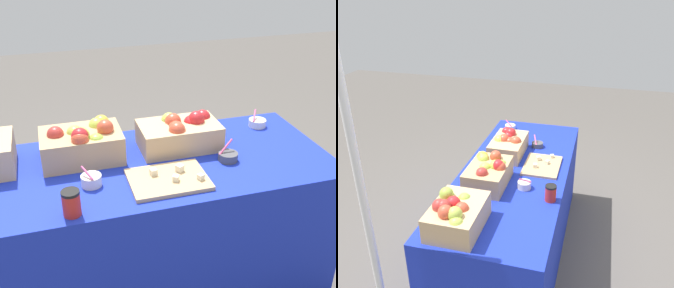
% 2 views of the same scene
% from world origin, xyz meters
% --- Properties ---
extents(ground_plane, '(10.00, 10.00, 0.00)m').
position_xyz_m(ground_plane, '(0.00, 0.00, 0.00)').
color(ground_plane, '#56514C').
extents(table, '(1.90, 0.76, 0.74)m').
position_xyz_m(table, '(0.00, 0.00, 0.37)').
color(table, '#192DB7').
rests_on(table, ground_plane).
extents(apple_crate_middle, '(0.38, 0.26, 0.20)m').
position_xyz_m(apple_crate_middle, '(-0.23, 0.13, 0.83)').
color(apple_crate_middle, tan).
rests_on(apple_crate_middle, table).
extents(apple_crate_right, '(0.40, 0.25, 0.18)m').
position_xyz_m(apple_crate_right, '(0.26, 0.12, 0.82)').
color(apple_crate_right, tan).
rests_on(apple_crate_right, table).
extents(cutting_board_front, '(0.35, 0.26, 0.05)m').
position_xyz_m(cutting_board_front, '(0.11, -0.18, 0.75)').
color(cutting_board_front, tan).
rests_on(cutting_board_front, table).
extents(sample_bowl_near, '(0.09, 0.09, 0.09)m').
position_xyz_m(sample_bowl_near, '(-0.22, -0.12, 0.77)').
color(sample_bowl_near, silver).
rests_on(sample_bowl_near, table).
extents(sample_bowl_mid, '(0.10, 0.10, 0.09)m').
position_xyz_m(sample_bowl_mid, '(0.75, 0.23, 0.76)').
color(sample_bowl_mid, silver).
rests_on(sample_bowl_mid, table).
extents(sample_bowl_far, '(0.10, 0.09, 0.10)m').
position_xyz_m(sample_bowl_far, '(0.44, -0.08, 0.76)').
color(sample_bowl_far, '#4C4C51').
rests_on(sample_bowl_far, table).
extents(coffee_cup, '(0.07, 0.07, 0.11)m').
position_xyz_m(coffee_cup, '(-0.32, -0.31, 0.79)').
color(coffee_cup, red).
rests_on(coffee_cup, table).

